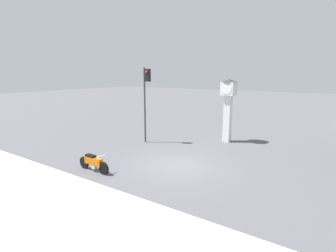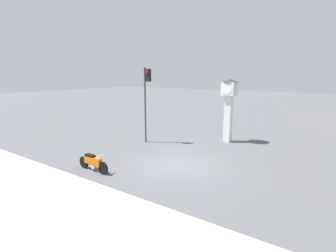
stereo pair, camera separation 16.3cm
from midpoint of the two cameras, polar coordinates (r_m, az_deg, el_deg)
ground_plane at (r=13.45m, az=1.69°, el=-8.45°), size 120.00×120.00×0.00m
sidewalk_strip at (r=8.96m, az=-24.84°, el=-19.99°), size 36.00×6.00×0.10m
motorcycle at (r=12.99m, az=-16.26°, el=-7.67°), size 2.00×0.43×0.88m
clock_tower at (r=17.86m, az=12.74°, el=5.41°), size 1.04×1.04×4.21m
traffic_light at (r=17.19m, az=-5.06°, el=7.33°), size 0.50×0.35×4.95m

